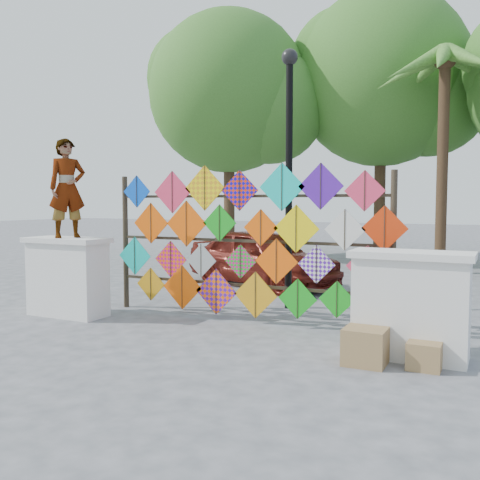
# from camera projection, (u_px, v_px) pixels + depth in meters

# --- Properties ---
(ground) EXTENTS (80.00, 80.00, 0.00)m
(ground) POSITION_uv_depth(u_px,v_px,m) (219.00, 330.00, 7.75)
(ground) COLOR gray
(ground) RESTS_ON ground
(parapet_left) EXTENTS (1.40, 0.65, 1.28)m
(parapet_left) POSITION_uv_depth(u_px,v_px,m) (68.00, 276.00, 8.71)
(parapet_left) COLOR white
(parapet_left) RESTS_ON ground
(parapet_right) EXTENTS (1.40, 0.65, 1.28)m
(parapet_right) POSITION_uv_depth(u_px,v_px,m) (411.00, 304.00, 6.33)
(parapet_right) COLOR white
(parapet_right) RESTS_ON ground
(kite_rack) EXTENTS (4.94, 0.24, 2.45)m
(kite_rack) POSITION_uv_depth(u_px,v_px,m) (244.00, 243.00, 8.29)
(kite_rack) COLOR #30271B
(kite_rack) RESTS_ON ground
(tree_west) EXTENTS (5.85, 5.20, 8.01)m
(tree_west) POSITION_uv_depth(u_px,v_px,m) (232.00, 93.00, 17.38)
(tree_west) COLOR #4B3620
(tree_west) RESTS_ON ground
(tree_mid) EXTENTS (6.30, 5.60, 8.61)m
(tree_mid) POSITION_uv_depth(u_px,v_px,m) (385.00, 80.00, 17.15)
(tree_mid) COLOR #4B3620
(tree_mid) RESTS_ON ground
(palm_tree) EXTENTS (3.62, 3.62, 5.83)m
(palm_tree) POSITION_uv_depth(u_px,v_px,m) (445.00, 80.00, 13.57)
(palm_tree) COLOR #4B3620
(palm_tree) RESTS_ON ground
(vendor_woman) EXTENTS (0.63, 0.70, 1.60)m
(vendor_woman) POSITION_uv_depth(u_px,v_px,m) (67.00, 188.00, 8.59)
(vendor_woman) COLOR #99999E
(vendor_woman) RESTS_ON parapet_left
(sedan) EXTENTS (4.04, 2.75, 1.28)m
(sedan) POSITION_uv_depth(u_px,v_px,m) (262.00, 257.00, 11.83)
(sedan) COLOR #5B170F
(sedan) RESTS_ON ground
(lamppost) EXTENTS (0.28, 0.28, 4.46)m
(lamppost) POSITION_uv_depth(u_px,v_px,m) (289.00, 154.00, 9.21)
(lamppost) COLOR black
(lamppost) RESTS_ON ground
(cardboard_box_near) EXTENTS (0.47, 0.42, 0.42)m
(cardboard_box_near) POSITION_uv_depth(u_px,v_px,m) (365.00, 346.00, 6.11)
(cardboard_box_near) COLOR olive
(cardboard_box_near) RESTS_ON ground
(cardboard_box_far) EXTENTS (0.36, 0.34, 0.31)m
(cardboard_box_far) POSITION_uv_depth(u_px,v_px,m) (424.00, 356.00, 5.94)
(cardboard_box_far) COLOR olive
(cardboard_box_far) RESTS_ON ground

